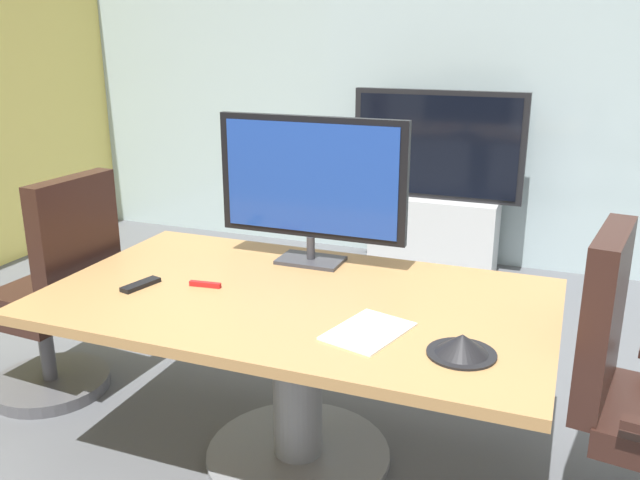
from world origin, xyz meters
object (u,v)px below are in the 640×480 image
(conference_phone, at_px, (462,346))
(remote_control, at_px, (141,285))
(wall_display_unit, at_px, (435,212))
(conference_table, at_px, (297,339))
(office_chair_left, at_px, (56,307))
(tv_monitor, at_px, (311,182))

(conference_phone, height_order, remote_control, conference_phone)
(wall_display_unit, bearing_deg, conference_table, -90.67)
(office_chair_left, bearing_deg, wall_display_unit, 155.27)
(wall_display_unit, xyz_separation_m, remote_control, (-0.64, -2.61, 0.29))
(conference_table, distance_m, tv_monitor, 0.68)
(wall_display_unit, height_order, conference_phone, wall_display_unit)
(conference_table, relative_size, conference_phone, 8.77)
(conference_table, xyz_separation_m, office_chair_left, (-1.26, 0.06, -0.08))
(office_chair_left, relative_size, conference_phone, 4.95)
(conference_phone, bearing_deg, wall_display_unit, 103.38)
(wall_display_unit, height_order, remote_control, wall_display_unit)
(tv_monitor, relative_size, remote_control, 4.94)
(wall_display_unit, bearing_deg, remote_control, -103.82)
(conference_table, bearing_deg, remote_control, -166.93)
(conference_table, distance_m, office_chair_left, 1.26)
(office_chair_left, distance_m, remote_control, 0.73)
(conference_table, xyz_separation_m, wall_display_unit, (0.03, 2.46, -0.10))
(wall_display_unit, bearing_deg, conference_phone, -76.62)
(tv_monitor, distance_m, conference_phone, 1.07)
(wall_display_unit, bearing_deg, office_chair_left, -118.19)
(office_chair_left, bearing_deg, conference_phone, 83.79)
(tv_monitor, height_order, wall_display_unit, tv_monitor)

